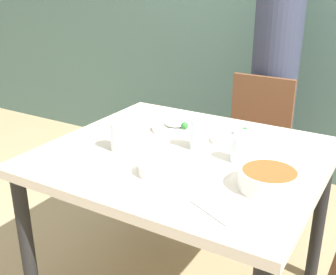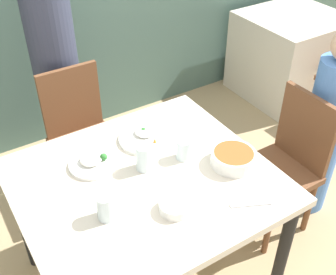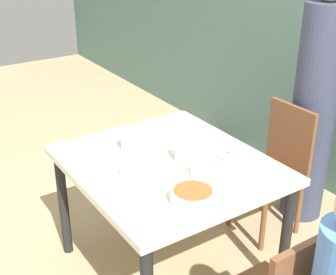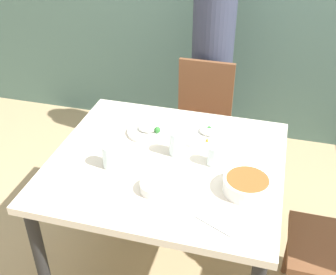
% 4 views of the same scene
% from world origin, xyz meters
% --- Properties ---
extents(dining_table, '(1.14, 1.02, 0.76)m').
position_xyz_m(dining_table, '(0.00, 0.00, 0.67)').
color(dining_table, beige).
rests_on(dining_table, ground_plane).
extents(chair_adult_spot, '(0.40, 0.40, 0.89)m').
position_xyz_m(chair_adult_spot, '(0.01, 0.85, 0.48)').
color(chair_adult_spot, brown).
rests_on(chair_adult_spot, ground_plane).
extents(person_adult, '(0.29, 0.29, 1.71)m').
position_xyz_m(person_adult, '(0.01, 1.17, 0.81)').
color(person_adult, '#33384C').
rests_on(person_adult, ground_plane).
extents(bowl_curry, '(0.21, 0.21, 0.07)m').
position_xyz_m(bowl_curry, '(0.41, -0.13, 0.79)').
color(bowl_curry, white).
rests_on(bowl_curry, dining_table).
extents(plate_rice_adult, '(0.27, 0.27, 0.05)m').
position_xyz_m(plate_rice_adult, '(0.15, 0.26, 0.77)').
color(plate_rice_adult, white).
rests_on(plate_rice_adult, dining_table).
extents(plate_rice_child, '(0.22, 0.22, 0.05)m').
position_xyz_m(plate_rice_child, '(-0.16, 0.21, 0.77)').
color(plate_rice_child, white).
rests_on(plate_rice_child, dining_table).
extents(bowl_rice_small, '(0.14, 0.14, 0.04)m').
position_xyz_m(bowl_rice_small, '(0.01, -0.23, 0.78)').
color(bowl_rice_small, white).
rests_on(bowl_rice_small, dining_table).
extents(glass_water_tall, '(0.08, 0.08, 0.13)m').
position_xyz_m(glass_water_tall, '(0.04, 0.07, 0.82)').
color(glass_water_tall, silver).
rests_on(glass_water_tall, dining_table).
extents(glass_water_short, '(0.07, 0.07, 0.10)m').
position_xyz_m(glass_water_short, '(0.23, 0.03, 0.81)').
color(glass_water_short, silver).
rests_on(glass_water_short, dining_table).
extents(glass_water_center, '(0.08, 0.08, 0.12)m').
position_xyz_m(glass_water_center, '(-0.24, -0.12, 0.82)').
color(glass_water_center, silver).
rests_on(glass_water_center, dining_table).
extents(fork_steel, '(0.17, 0.09, 0.01)m').
position_xyz_m(fork_steel, '(0.30, -0.38, 0.76)').
color(fork_steel, silver).
rests_on(fork_steel, dining_table).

